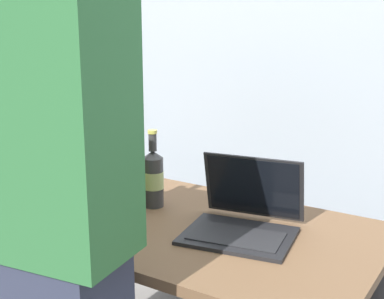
{
  "coord_description": "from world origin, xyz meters",
  "views": [
    {
      "loc": [
        0.89,
        -1.36,
        1.4
      ],
      "look_at": [
        0.03,
        0.0,
        0.99
      ],
      "focal_mm": 49.55,
      "sensor_mm": 36.0,
      "label": 1
    }
  ],
  "objects_px": {
    "beer_bottle_green": "(125,176)",
    "person_figure": "(43,233)",
    "laptop": "(244,217)",
    "beer_bottle_amber": "(153,177)",
    "coffee_mug": "(34,195)"
  },
  "relations": [
    {
      "from": "beer_bottle_green",
      "to": "person_figure",
      "type": "bearing_deg",
      "value": -70.25
    },
    {
      "from": "laptop",
      "to": "person_figure",
      "type": "height_order",
      "value": "person_figure"
    },
    {
      "from": "beer_bottle_green",
      "to": "beer_bottle_amber",
      "type": "xyz_separation_m",
      "value": [
        0.05,
        0.09,
        -0.02
      ]
    },
    {
      "from": "person_figure",
      "to": "beer_bottle_amber",
      "type": "bearing_deg",
      "value": 102.8
    },
    {
      "from": "laptop",
      "to": "coffee_mug",
      "type": "xyz_separation_m",
      "value": [
        -0.71,
        -0.21,
        0.0
      ]
    },
    {
      "from": "beer_bottle_green",
      "to": "person_figure",
      "type": "relative_size",
      "value": 0.18
    },
    {
      "from": "laptop",
      "to": "beer_bottle_green",
      "type": "bearing_deg",
      "value": -172.63
    },
    {
      "from": "laptop",
      "to": "person_figure",
      "type": "distance_m",
      "value": 0.65
    },
    {
      "from": "beer_bottle_green",
      "to": "beer_bottle_amber",
      "type": "relative_size",
      "value": 1.15
    },
    {
      "from": "beer_bottle_amber",
      "to": "coffee_mug",
      "type": "xyz_separation_m",
      "value": [
        -0.34,
        -0.25,
        -0.06
      ]
    },
    {
      "from": "person_figure",
      "to": "beer_bottle_green",
      "type": "bearing_deg",
      "value": 109.75
    },
    {
      "from": "beer_bottle_amber",
      "to": "coffee_mug",
      "type": "height_order",
      "value": "beer_bottle_amber"
    },
    {
      "from": "beer_bottle_amber",
      "to": "beer_bottle_green",
      "type": "bearing_deg",
      "value": -119.59
    },
    {
      "from": "beer_bottle_green",
      "to": "person_figure",
      "type": "distance_m",
      "value": 0.58
    },
    {
      "from": "laptop",
      "to": "coffee_mug",
      "type": "distance_m",
      "value": 0.74
    }
  ]
}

